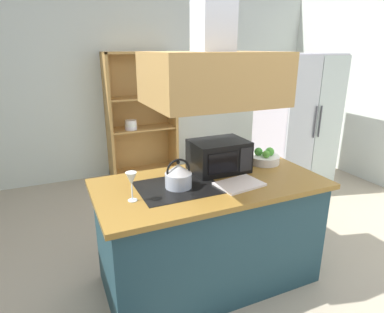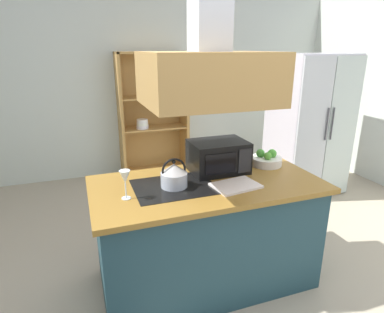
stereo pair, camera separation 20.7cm
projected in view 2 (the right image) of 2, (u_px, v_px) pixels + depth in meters
The scene contains 11 objects.
ground_plane at pixel (234, 283), 2.78m from camera, with size 7.80×7.80×0.00m, color tan.
wall_back at pixel (150, 85), 5.04m from camera, with size 6.00×0.12×2.70m, color silver.
kitchen_island at pixel (206, 233), 2.69m from camera, with size 1.77×0.90×0.90m.
range_hood at pixel (209, 63), 2.27m from camera, with size 0.90×0.70×1.20m.
refrigerator at pixel (308, 125), 4.40m from camera, with size 0.90×0.78×1.82m.
dish_cabinet at pixel (153, 122), 5.01m from camera, with size 1.01×0.40×1.84m.
kettle at pixel (174, 175), 2.43m from camera, with size 0.20×0.20×0.22m.
cutting_board at pixel (236, 186), 2.46m from camera, with size 0.34×0.24×0.02m, color white.
microwave at pixel (218, 156), 2.73m from camera, with size 0.46×0.35×0.26m.
wine_glass_on_counter at pixel (125, 178), 2.22m from camera, with size 0.08×0.08×0.21m.
fruit_bowl at pixel (266, 160), 2.91m from camera, with size 0.27×0.27×0.14m.
Camera 2 is at (-1.11, -2.05, 1.89)m, focal length 30.85 mm.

